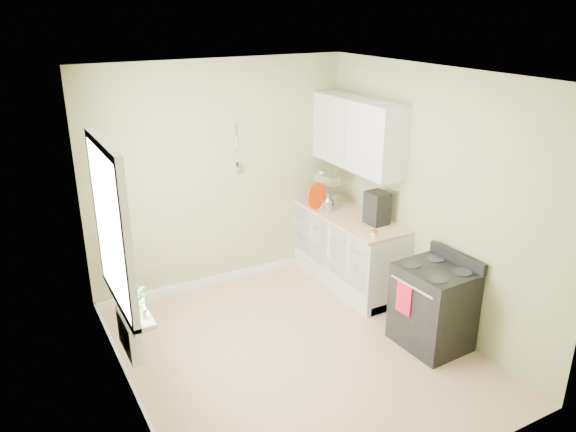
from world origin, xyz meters
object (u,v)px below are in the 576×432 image
stand_mixer (327,191)px  coffee_maker (377,209)px  stove (433,306)px  kettle (328,205)px

stand_mixer → coffee_maker: (0.15, -0.82, -0.00)m
stove → kettle: bearing=96.1°
kettle → coffee_maker: size_ratio=0.49×
stand_mixer → stove: bearing=-88.7°
stove → coffee_maker: 1.30m
stove → coffee_maker: bearing=84.7°
stove → kettle: kettle is taller
stove → stand_mixer: size_ratio=2.26×
stand_mixer → kettle: 0.29m
kettle → coffee_maker: 0.65m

